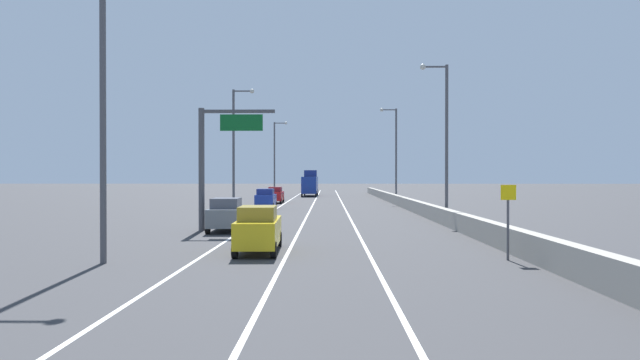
{
  "coord_description": "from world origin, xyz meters",
  "views": [
    {
      "loc": [
        -0.26,
        -3.47,
        3.35
      ],
      "look_at": [
        -1.02,
        47.86,
        2.95
      ],
      "focal_mm": 29.72,
      "sensor_mm": 36.0,
      "label": 1
    }
  ],
  "objects": [
    {
      "name": "lamp_post_left_mid",
      "position": [
        -9.19,
        47.71,
        6.67
      ],
      "size": [
        2.14,
        0.44,
        11.79
      ],
      "color": "#4C4C51",
      "rests_on": "ground_plane"
    },
    {
      "name": "lamp_post_right_second",
      "position": [
        8.47,
        36.53,
        6.67
      ],
      "size": [
        2.14,
        0.44,
        11.79
      ],
      "color": "#4C4C51",
      "rests_on": "ground_plane"
    },
    {
      "name": "lane_stripe_left",
      "position": [
        -5.5,
        55.0,
        0.0
      ],
      "size": [
        0.16,
        130.0,
        0.0
      ],
      "primitive_type": "cube",
      "color": "silver",
      "rests_on": "ground_plane"
    },
    {
      "name": "car_red_1",
      "position": [
        -6.69,
        61.56,
        1.0
      ],
      "size": [
        1.78,
        4.41,
        2.0
      ],
      "color": "red",
      "rests_on": "ground_plane"
    },
    {
      "name": "car_yellow_2",
      "position": [
        -3.3,
        19.71,
        1.02
      ],
      "size": [
        1.93,
        4.65,
        2.04
      ],
      "color": "gold",
      "rests_on": "ground_plane"
    },
    {
      "name": "overhead_sign_gantry",
      "position": [
        -7.26,
        28.78,
        4.73
      ],
      "size": [
        4.68,
        0.36,
        7.5
      ],
      "color": "#47474C",
      "rests_on": "ground_plane"
    },
    {
      "name": "lane_stripe_center",
      "position": [
        -2.0,
        55.0,
        0.0
      ],
      "size": [
        0.16,
        130.0,
        0.0
      ],
      "primitive_type": "cube",
      "color": "silver",
      "rests_on": "ground_plane"
    },
    {
      "name": "car_gray_3",
      "position": [
        -6.4,
        28.66,
        1.01
      ],
      "size": [
        2.03,
        4.73,
        2.02
      ],
      "color": "slate",
      "rests_on": "ground_plane"
    },
    {
      "name": "lamp_post_right_third",
      "position": [
        8.01,
        62.42,
        6.67
      ],
      "size": [
        2.14,
        0.44,
        11.79
      ],
      "color": "#4C4C51",
      "rests_on": "ground_plane"
    },
    {
      "name": "jersey_barrier_right",
      "position": [
        7.8,
        40.0,
        0.55
      ],
      "size": [
        0.6,
        120.0,
        1.1
      ],
      "primitive_type": "cube",
      "color": "#9E998E",
      "rests_on": "ground_plane"
    },
    {
      "name": "box_truck",
      "position": [
        -3.23,
        84.7,
        1.98
      ],
      "size": [
        2.57,
        9.16,
        4.31
      ],
      "color": "navy",
      "rests_on": "ground_plane"
    },
    {
      "name": "lamp_post_left_near",
      "position": [
        -8.64,
        16.64,
        6.67
      ],
      "size": [
        2.14,
        0.44,
        11.79
      ],
      "color": "#4C4C51",
      "rests_on": "ground_plane"
    },
    {
      "name": "car_blue_0",
      "position": [
        -6.61,
        50.5,
        1.02
      ],
      "size": [
        1.93,
        4.14,
        2.05
      ],
      "color": "#1E389E",
      "rests_on": "ground_plane"
    },
    {
      "name": "lane_stripe_right",
      "position": [
        1.5,
        55.0,
        0.0
      ],
      "size": [
        0.16,
        130.0,
        0.0
      ],
      "primitive_type": "cube",
      "color": "silver",
      "rests_on": "ground_plane"
    },
    {
      "name": "ground_plane",
      "position": [
        0.0,
        64.0,
        0.0
      ],
      "size": [
        320.0,
        320.0,
        0.0
      ],
      "primitive_type": "plane",
      "color": "#38383A"
    },
    {
      "name": "speed_advisory_sign",
      "position": [
        6.9,
        17.6,
        1.76
      ],
      "size": [
        0.6,
        0.11,
        3.0
      ],
      "color": "#4C4C51",
      "rests_on": "ground_plane"
    },
    {
      "name": "lamp_post_left_far",
      "position": [
        -8.35,
        78.78,
        6.67
      ],
      "size": [
        2.14,
        0.44,
        11.79
      ],
      "color": "#4C4C51",
      "rests_on": "ground_plane"
    }
  ]
}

